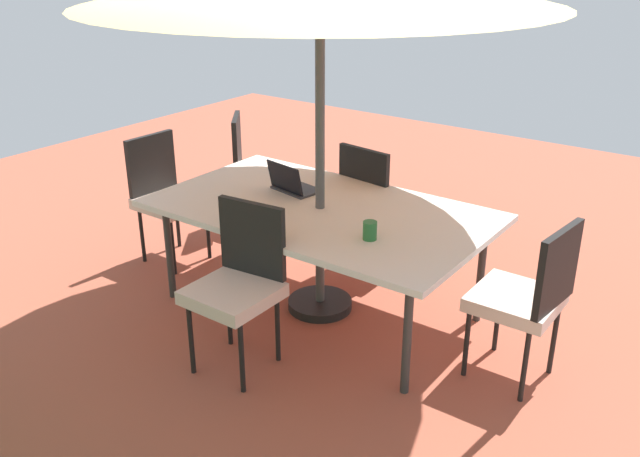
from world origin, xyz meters
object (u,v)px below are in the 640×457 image
at_px(chair_east, 166,192).
at_px(cup, 370,231).
at_px(chair_southeast, 255,165).
at_px(laptop, 293,185).
at_px(dining_table, 320,213).
at_px(chair_north, 239,280).
at_px(chair_west, 527,294).
at_px(chair_south, 375,200).

bearing_deg(chair_east, cup, -93.64).
relative_size(chair_southeast, cup, 8.89).
bearing_deg(laptop, dining_table, 168.31).
height_order(chair_north, chair_southeast, same).
bearing_deg(chair_west, dining_table, -83.39).
distance_m(chair_south, laptop, 0.73).
xyz_separation_m(chair_east, cup, (-1.96, 0.19, 0.25)).
height_order(dining_table, laptop, laptop).
height_order(chair_southeast, chair_south, same).
xyz_separation_m(chair_east, chair_southeast, (-0.11, -0.92, 0.00)).
bearing_deg(dining_table, cup, 155.82).
bearing_deg(chair_north, chair_south, 85.82).
relative_size(chair_north, chair_south, 1.00).
bearing_deg(cup, chair_west, -163.92).
bearing_deg(laptop, chair_west, -173.64).
bearing_deg(chair_north, dining_table, 84.22).
bearing_deg(chair_north, chair_southeast, 122.63).
height_order(chair_north, laptop, chair_north).
relative_size(chair_east, chair_southeast, 1.00).
distance_m(chair_north, chair_east, 1.62).
height_order(chair_north, cup, chair_north).
relative_size(chair_west, chair_south, 1.00).
relative_size(chair_north, cup, 8.89).
relative_size(chair_north, laptop, 2.73).
relative_size(chair_west, cup, 8.89).
height_order(chair_west, laptop, chair_west).
height_order(chair_south, laptop, chair_south).
xyz_separation_m(chair_east, chair_south, (-1.39, -0.81, 0.00)).
bearing_deg(chair_east, dining_table, -86.22).
height_order(chair_south, cup, chair_south).
distance_m(dining_table, chair_west, 1.41).
bearing_deg(laptop, chair_south, -103.91).
distance_m(dining_table, chair_east, 1.44).
relative_size(chair_west, chair_southeast, 1.00).
bearing_deg(chair_east, chair_south, -57.68).
bearing_deg(chair_southeast, chair_south, -132.92).
distance_m(laptop, cup, 0.94).
bearing_deg(laptop, chair_southeast, -26.26).
xyz_separation_m(chair_south, laptop, (0.28, 0.63, 0.24)).
bearing_deg(dining_table, laptop, -22.00).
height_order(chair_west, cup, chair_west).
bearing_deg(chair_southeast, dining_table, -161.54).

